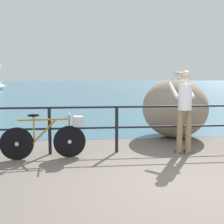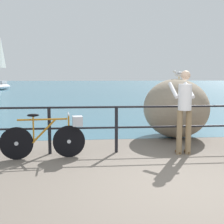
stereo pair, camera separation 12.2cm
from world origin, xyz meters
TOP-DOWN VIEW (x-y plane):
  - ground_plane at (0.00, 20.00)m, footprint 120.00×120.00m
  - sea_surface at (0.00, 48.50)m, footprint 120.00×90.00m
  - promenade_railing at (0.00, 2.16)m, footprint 7.27×0.07m
  - bicycle at (-2.10, 1.83)m, footprint 1.70×0.48m
  - person_at_railing at (0.69, 1.89)m, footprint 0.46×0.64m
  - breakwater_boulder_main at (1.07, 3.66)m, footprint 1.75×2.02m
  - seagull at (1.16, 3.74)m, footprint 0.32×0.24m
  - sailboat at (-11.22, 32.29)m, footprint 2.12×4.57m

SIDE VIEW (x-z plane):
  - ground_plane at x=0.00m, z-range -0.10..0.00m
  - sea_surface at x=0.00m, z-range 0.00..0.01m
  - bicycle at x=-2.10m, z-range 0.00..0.92m
  - promenade_railing at x=0.00m, z-range 0.13..1.15m
  - sailboat at x=-11.22m, z-range -2.37..3.79m
  - breakwater_boulder_main at x=1.07m, z-range 0.00..1.59m
  - person_at_railing at x=0.69m, z-range 0.10..1.88m
  - seagull at x=1.16m, z-range 1.61..1.84m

